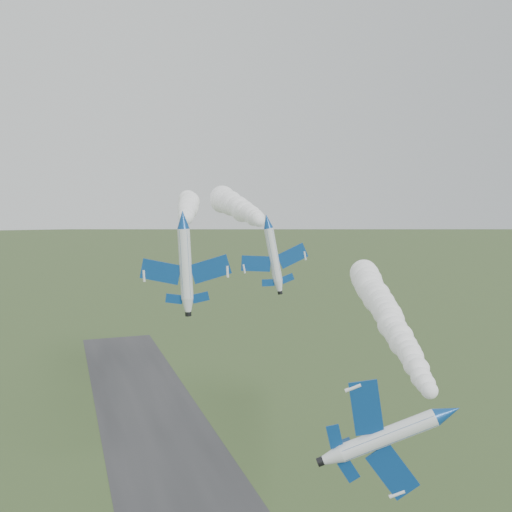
{
  "coord_description": "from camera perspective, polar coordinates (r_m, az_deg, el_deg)",
  "views": [
    {
      "loc": [
        -19.03,
        -52.04,
        50.48
      ],
      "look_at": [
        5.66,
        19.17,
        43.1
      ],
      "focal_mm": 40.0,
      "sensor_mm": 36.0,
      "label": 1
    }
  ],
  "objects": [
    {
      "name": "jet_lead",
      "position": [
        58.15,
        18.69,
        -14.64
      ],
      "size": [
        7.86,
        14.01,
        11.03
      ],
      "rotation": [
        0.0,
        1.17,
        -0.37
      ],
      "color": "white"
    },
    {
      "name": "jet_pair_left",
      "position": [
        76.02,
        -7.33,
        3.67
      ],
      "size": [
        12.04,
        14.03,
        3.53
      ],
      "rotation": [
        0.0,
        -0.04,
        -0.27
      ],
      "color": "white"
    },
    {
      "name": "smoke_trail_jet_pair_left",
      "position": [
        109.84,
        -6.81,
        4.88
      ],
      "size": [
        20.41,
        58.5,
        4.47
      ],
      "primitive_type": null,
      "rotation": [
        0.0,
        0.0,
        -0.27
      ],
      "color": "silver"
    },
    {
      "name": "jet_pair_right",
      "position": [
        78.46,
        1.14,
        3.52
      ],
      "size": [
        9.45,
        11.41,
        3.16
      ],
      "rotation": [
        0.0,
        -0.18,
        -0.12
      ],
      "color": "white"
    },
    {
      "name": "smoke_trail_jet_pair_right",
      "position": [
        106.48,
        -2.01,
        4.93
      ],
      "size": [
        11.41,
        52.57,
        5.43
      ],
      "primitive_type": null,
      "rotation": [
        0.0,
        0.0,
        -0.12
      ],
      "color": "silver"
    },
    {
      "name": "smoke_trail_jet_lead",
      "position": [
        88.36,
        12.93,
        -5.78
      ],
      "size": [
        25.97,
        56.36,
        5.43
      ],
      "primitive_type": null,
      "rotation": [
        0.0,
        0.0,
        -0.37
      ],
      "color": "silver"
    }
  ]
}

